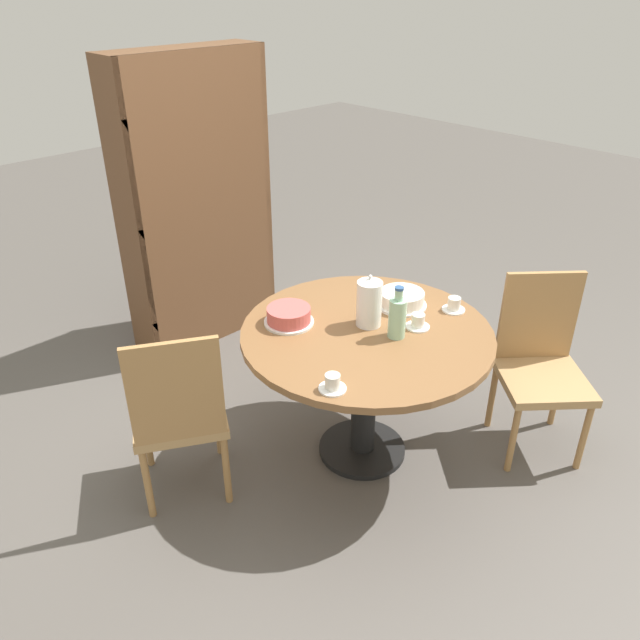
{
  "coord_description": "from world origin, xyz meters",
  "views": [
    {
      "loc": [
        -1.94,
        -1.67,
        2.25
      ],
      "look_at": [
        0.0,
        0.32,
        0.67
      ],
      "focal_mm": 35.0,
      "sensor_mm": 36.0,
      "label": 1
    }
  ],
  "objects": [
    {
      "name": "chair_b",
      "position": [
        0.73,
        -0.55,
        0.49
      ],
      "size": [
        0.59,
        0.59,
        0.94
      ],
      "rotation": [
        0.0,
        0.0,
        5.56
      ],
      "color": "#A87A47",
      "rests_on": "ground_plane"
    },
    {
      "name": "cup_c",
      "position": [
        0.46,
        -0.17,
        0.77
      ],
      "size": [
        0.12,
        0.12,
        0.07
      ],
      "color": "white",
      "rests_on": "dining_table"
    },
    {
      "name": "cake_main",
      "position": [
        0.31,
        0.04,
        0.78
      ],
      "size": [
        0.26,
        0.26,
        0.08
      ],
      "color": "white",
      "rests_on": "dining_table"
    },
    {
      "name": "dining_table",
      "position": [
        0.0,
        0.0,
        0.61
      ],
      "size": [
        1.2,
        1.2,
        0.75
      ],
      "color": "black",
      "rests_on": "ground_plane"
    },
    {
      "name": "cup_a",
      "position": [
        -0.45,
        -0.22,
        0.77
      ],
      "size": [
        0.12,
        0.12,
        0.07
      ],
      "color": "white",
      "rests_on": "dining_table"
    },
    {
      "name": "water_bottle",
      "position": [
        0.06,
        -0.13,
        0.85
      ],
      "size": [
        0.08,
        0.08,
        0.26
      ],
      "color": "#99C6A3",
      "rests_on": "dining_table"
    },
    {
      "name": "cup_b",
      "position": [
        0.19,
        -0.15,
        0.77
      ],
      "size": [
        0.12,
        0.12,
        0.07
      ],
      "color": "white",
      "rests_on": "dining_table"
    },
    {
      "name": "coffee_pot",
      "position": [
        0.05,
        0.03,
        0.87
      ],
      "size": [
        0.12,
        0.12,
        0.26
      ],
      "color": "white",
      "rests_on": "dining_table"
    },
    {
      "name": "cake_second",
      "position": [
        -0.22,
        0.31,
        0.79
      ],
      "size": [
        0.24,
        0.24,
        0.08
      ],
      "color": "white",
      "rests_on": "dining_table"
    },
    {
      "name": "chair_a",
      "position": [
        -0.83,
        0.39,
        0.49
      ],
      "size": [
        0.57,
        0.57,
        0.94
      ],
      "rotation": [
        0.0,
        0.0,
        2.63
      ],
      "color": "#A87A47",
      "rests_on": "ground_plane"
    },
    {
      "name": "ground_plane",
      "position": [
        0.0,
        0.0,
        0.0
      ],
      "size": [
        14.0,
        14.0,
        0.0
      ],
      "primitive_type": "plane",
      "color": "#56514C"
    },
    {
      "name": "bookshelf",
      "position": [
        0.15,
        1.58,
        0.87
      ],
      "size": [
        1.0,
        0.28,
        1.86
      ],
      "rotation": [
        0.0,
        0.0,
        3.14
      ],
      "color": "brown",
      "rests_on": "ground_plane"
    }
  ]
}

